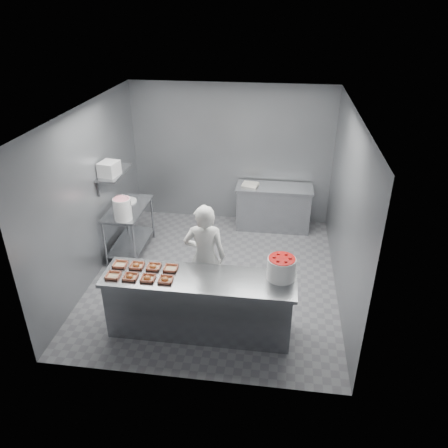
{
  "coord_description": "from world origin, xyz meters",
  "views": [
    {
      "loc": [
        0.98,
        -6.06,
        4.24
      ],
      "look_at": [
        0.18,
        -0.2,
        1.12
      ],
      "focal_mm": 35.0,
      "sensor_mm": 36.0,
      "label": 1
    }
  ],
  "objects_px": {
    "tray_1": "(130,277)",
    "prep_table": "(129,223)",
    "strawberry_tub": "(281,267)",
    "tray_4": "(120,264)",
    "tray_2": "(148,278)",
    "glaze_bucket": "(122,208)",
    "tray_7": "(171,268)",
    "tray_5": "(137,265)",
    "appliance": "(109,169)",
    "tray_3": "(165,280)",
    "tray_6": "(154,267)",
    "back_counter": "(273,207)",
    "tray_0": "(113,276)",
    "service_counter": "(200,304)",
    "worker": "(205,257)"
  },
  "relations": [
    {
      "from": "strawberry_tub",
      "to": "tray_4",
      "type": "bearing_deg",
      "value": -179.98
    },
    {
      "from": "worker",
      "to": "glaze_bucket",
      "type": "relative_size",
      "value": 3.69
    },
    {
      "from": "tray_5",
      "to": "tray_6",
      "type": "bearing_deg",
      "value": 0.0
    },
    {
      "from": "tray_5",
      "to": "worker",
      "type": "bearing_deg",
      "value": 27.88
    },
    {
      "from": "tray_1",
      "to": "appliance",
      "type": "distance_m",
      "value": 2.25
    },
    {
      "from": "tray_0",
      "to": "worker",
      "type": "relative_size",
      "value": 0.11
    },
    {
      "from": "tray_1",
      "to": "tray_7",
      "type": "height_order",
      "value": "tray_1"
    },
    {
      "from": "strawberry_tub",
      "to": "tray_6",
      "type": "bearing_deg",
      "value": -179.97
    },
    {
      "from": "back_counter",
      "to": "tray_0",
      "type": "height_order",
      "value": "tray_0"
    },
    {
      "from": "service_counter",
      "to": "glaze_bucket",
      "type": "distance_m",
      "value": 2.27
    },
    {
      "from": "tray_4",
      "to": "strawberry_tub",
      "type": "height_order",
      "value": "strawberry_tub"
    },
    {
      "from": "tray_7",
      "to": "tray_3",
      "type": "bearing_deg",
      "value": -90.63
    },
    {
      "from": "tray_7",
      "to": "appliance",
      "type": "height_order",
      "value": "appliance"
    },
    {
      "from": "tray_3",
      "to": "tray_7",
      "type": "xyz_separation_m",
      "value": [
        0.0,
        0.27,
        -0.0
      ]
    },
    {
      "from": "strawberry_tub",
      "to": "glaze_bucket",
      "type": "xyz_separation_m",
      "value": [
        -2.65,
        1.37,
        0.03
      ]
    },
    {
      "from": "tray_5",
      "to": "tray_1",
      "type": "bearing_deg",
      "value": -90.0
    },
    {
      "from": "tray_3",
      "to": "tray_4",
      "type": "bearing_deg",
      "value": 159.06
    },
    {
      "from": "prep_table",
      "to": "tray_6",
      "type": "relative_size",
      "value": 6.4
    },
    {
      "from": "tray_0",
      "to": "tray_7",
      "type": "bearing_deg",
      "value": 20.86
    },
    {
      "from": "tray_3",
      "to": "worker",
      "type": "distance_m",
      "value": 0.84
    },
    {
      "from": "tray_3",
      "to": "strawberry_tub",
      "type": "xyz_separation_m",
      "value": [
        1.5,
        0.28,
        0.14
      ]
    },
    {
      "from": "tray_5",
      "to": "tray_4",
      "type": "bearing_deg",
      "value": 180.0
    },
    {
      "from": "tray_7",
      "to": "glaze_bucket",
      "type": "xyz_separation_m",
      "value": [
        -1.15,
        1.37,
        0.18
      ]
    },
    {
      "from": "back_counter",
      "to": "tray_0",
      "type": "distance_m",
      "value": 3.98
    },
    {
      "from": "back_counter",
      "to": "glaze_bucket",
      "type": "relative_size",
      "value": 3.29
    },
    {
      "from": "tray_2",
      "to": "strawberry_tub",
      "type": "height_order",
      "value": "strawberry_tub"
    },
    {
      "from": "tray_0",
      "to": "strawberry_tub",
      "type": "height_order",
      "value": "strawberry_tub"
    },
    {
      "from": "prep_table",
      "to": "tray_7",
      "type": "height_order",
      "value": "tray_7"
    },
    {
      "from": "service_counter",
      "to": "prep_table",
      "type": "xyz_separation_m",
      "value": [
        -1.65,
        1.95,
        0.14
      ]
    },
    {
      "from": "tray_1",
      "to": "tray_7",
      "type": "xyz_separation_m",
      "value": [
        0.48,
        0.27,
        -0.0
      ]
    },
    {
      "from": "tray_5",
      "to": "appliance",
      "type": "xyz_separation_m",
      "value": [
        -0.92,
        1.63,
        0.76
      ]
    },
    {
      "from": "tray_5",
      "to": "tray_6",
      "type": "relative_size",
      "value": 1.0
    },
    {
      "from": "tray_4",
      "to": "tray_5",
      "type": "distance_m",
      "value": 0.24
    },
    {
      "from": "service_counter",
      "to": "tray_0",
      "type": "height_order",
      "value": "tray_0"
    },
    {
      "from": "glaze_bucket",
      "to": "appliance",
      "type": "relative_size",
      "value": 1.44
    },
    {
      "from": "service_counter",
      "to": "appliance",
      "type": "relative_size",
      "value": 8.19
    },
    {
      "from": "prep_table",
      "to": "tray_2",
      "type": "xyz_separation_m",
      "value": [
        0.99,
        -2.09,
        0.33
      ]
    },
    {
      "from": "tray_1",
      "to": "tray_5",
      "type": "distance_m",
      "value": 0.27
    },
    {
      "from": "tray_0",
      "to": "tray_6",
      "type": "xyz_separation_m",
      "value": [
        0.48,
        0.27,
        0.0
      ]
    },
    {
      "from": "tray_7",
      "to": "glaze_bucket",
      "type": "height_order",
      "value": "glaze_bucket"
    },
    {
      "from": "tray_1",
      "to": "tray_3",
      "type": "distance_m",
      "value": 0.48
    },
    {
      "from": "tray_1",
      "to": "prep_table",
      "type": "bearing_deg",
      "value": 109.8
    },
    {
      "from": "tray_3",
      "to": "tray_4",
      "type": "relative_size",
      "value": 1.0
    },
    {
      "from": "tray_3",
      "to": "glaze_bucket",
      "type": "distance_m",
      "value": 2.01
    },
    {
      "from": "tray_0",
      "to": "tray_4",
      "type": "relative_size",
      "value": 1.0
    },
    {
      "from": "tray_1",
      "to": "glaze_bucket",
      "type": "xyz_separation_m",
      "value": [
        -0.67,
        1.65,
        0.17
      ]
    },
    {
      "from": "tray_6",
      "to": "tray_5",
      "type": "bearing_deg",
      "value": 180.0
    },
    {
      "from": "strawberry_tub",
      "to": "service_counter",
      "type": "bearing_deg",
      "value": -172.72
    },
    {
      "from": "strawberry_tub",
      "to": "appliance",
      "type": "height_order",
      "value": "appliance"
    },
    {
      "from": "strawberry_tub",
      "to": "appliance",
      "type": "xyz_separation_m",
      "value": [
        -2.9,
        1.63,
        0.62
      ]
    }
  ]
}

